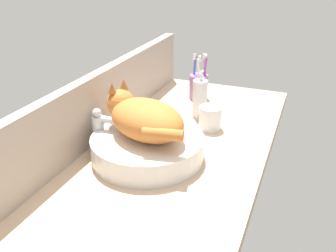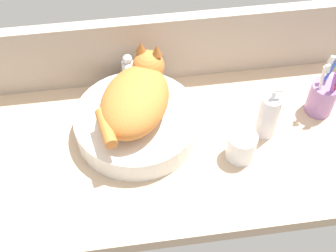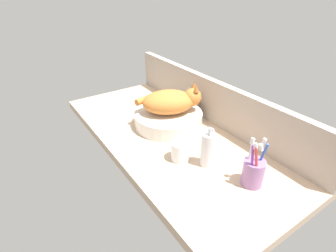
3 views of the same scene
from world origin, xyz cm
name	(u,v)px [view 1 (image 1 of 3)]	position (x,y,z in cm)	size (l,w,h in cm)	color
ground_plane	(174,153)	(0.00, 0.00, -2.00)	(127.81, 56.46, 4.00)	tan
backsplash_panel	(99,105)	(0.00, 26.43, 10.77)	(127.81, 3.60, 21.54)	#AD9E8E
sink_basin	(148,147)	(-8.26, 5.33, 3.46)	(33.56, 33.56, 6.93)	silver
cat	(143,118)	(-7.77, 6.61, 12.69)	(25.67, 30.13, 14.00)	#CC7533
faucet	(101,128)	(-8.77, 20.49, 7.30)	(3.60, 11.83, 13.60)	silver
soap_dispenser	(200,98)	(26.60, -0.09, 7.09)	(5.44, 5.44, 17.22)	silver
toothbrush_cup	(199,86)	(44.10, 5.87, 5.51)	(7.66, 7.66, 18.71)	#996BA8
water_glass	(210,119)	(17.99, -6.62, 3.43)	(7.78, 7.78, 7.98)	white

